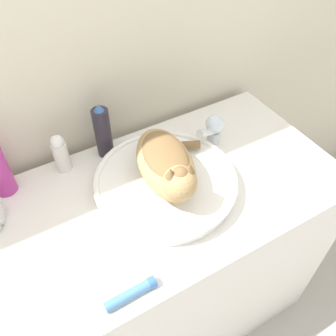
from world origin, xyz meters
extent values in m
cube|color=beige|center=(0.00, 0.65, 1.20)|extent=(8.00, 0.05, 2.40)
cube|color=white|center=(0.00, 0.30, 0.43)|extent=(1.18, 0.59, 0.85)
cylinder|color=white|center=(0.04, 0.31, 0.87)|extent=(0.41, 0.41, 0.04)
torus|color=white|center=(0.04, 0.31, 0.90)|extent=(0.43, 0.43, 0.02)
ellipsoid|color=tan|center=(0.04, 0.31, 0.96)|extent=(0.21, 0.31, 0.11)
ellipsoid|color=brown|center=(0.04, 0.31, 0.99)|extent=(0.16, 0.24, 0.05)
sphere|color=tan|center=(0.01, 0.19, 1.00)|extent=(0.09, 0.09, 0.09)
sphere|color=brown|center=(0.01, 0.19, 1.03)|extent=(0.05, 0.05, 0.05)
cone|color=brown|center=(-0.01, 0.20, 1.05)|extent=(0.03, 0.03, 0.03)
cone|color=brown|center=(0.04, 0.19, 1.05)|extent=(0.03, 0.03, 0.03)
cylinder|color=brown|center=(0.12, 0.39, 0.92)|extent=(0.15, 0.09, 0.03)
cylinder|color=silver|center=(0.28, 0.41, 0.88)|extent=(0.04, 0.04, 0.05)
cylinder|color=silver|center=(0.24, 0.39, 0.93)|extent=(0.11, 0.06, 0.07)
sphere|color=silver|center=(0.28, 0.41, 0.94)|extent=(0.06, 0.06, 0.06)
cylinder|color=#28232D|center=(-0.06, 0.55, 0.94)|extent=(0.05, 0.05, 0.18)
cone|color=#3866AD|center=(-0.06, 0.55, 1.04)|extent=(0.03, 0.03, 0.02)
cylinder|color=white|center=(-0.20, 0.55, 0.90)|extent=(0.05, 0.05, 0.10)
sphere|color=white|center=(-0.20, 0.55, 0.97)|extent=(0.04, 0.04, 0.04)
cylinder|color=#4C7FB2|center=(-0.21, 0.05, 0.87)|extent=(0.12, 0.03, 0.03)
cylinder|color=#3866AD|center=(-0.15, 0.05, 0.87)|extent=(0.02, 0.03, 0.03)
camera|label=1|loc=(-0.31, -0.32, 1.68)|focal=38.00mm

